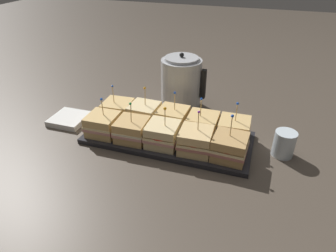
% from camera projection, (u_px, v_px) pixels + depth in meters
% --- Properties ---
extents(ground_plane, '(6.00, 6.00, 0.00)m').
position_uv_depth(ground_plane, '(168.00, 140.00, 1.16)').
color(ground_plane, '#4C4238').
extents(serving_platter, '(0.63, 0.27, 0.02)m').
position_uv_depth(serving_platter, '(168.00, 138.00, 1.15)').
color(serving_platter, '#232328').
rests_on(serving_platter, ground_plane).
extents(sandwich_front_far_left, '(0.12, 0.12, 0.15)m').
position_uv_depth(sandwich_front_far_left, '(103.00, 124.00, 1.14)').
color(sandwich_front_far_left, tan).
rests_on(sandwich_front_far_left, serving_platter).
extents(sandwich_front_left, '(0.12, 0.12, 0.16)m').
position_uv_depth(sandwich_front_left, '(132.00, 130.00, 1.11)').
color(sandwich_front_left, tan).
rests_on(sandwich_front_left, serving_platter).
extents(sandwich_front_center, '(0.12, 0.12, 0.16)m').
position_uv_depth(sandwich_front_center, '(163.00, 135.00, 1.08)').
color(sandwich_front_center, beige).
rests_on(sandwich_front_center, serving_platter).
extents(sandwich_front_right, '(0.12, 0.12, 0.16)m').
position_uv_depth(sandwich_front_right, '(196.00, 141.00, 1.05)').
color(sandwich_front_right, '#DBB77A').
rests_on(sandwich_front_right, serving_platter).
extents(sandwich_front_far_right, '(0.12, 0.12, 0.16)m').
position_uv_depth(sandwich_front_far_right, '(230.00, 147.00, 1.01)').
color(sandwich_front_far_right, tan).
rests_on(sandwich_front_far_right, serving_platter).
extents(sandwich_back_far_left, '(0.12, 0.12, 0.16)m').
position_uv_depth(sandwich_back_far_left, '(118.00, 110.00, 1.24)').
color(sandwich_back_far_left, tan).
rests_on(sandwich_back_far_left, serving_platter).
extents(sandwich_back_left, '(0.12, 0.12, 0.16)m').
position_uv_depth(sandwich_back_left, '(144.00, 114.00, 1.21)').
color(sandwich_back_left, beige).
rests_on(sandwich_back_left, serving_platter).
extents(sandwich_back_center, '(0.12, 0.12, 0.16)m').
position_uv_depth(sandwich_back_center, '(173.00, 119.00, 1.18)').
color(sandwich_back_center, tan).
rests_on(sandwich_back_center, serving_platter).
extents(sandwich_back_right, '(0.12, 0.12, 0.16)m').
position_uv_depth(sandwich_back_right, '(203.00, 124.00, 1.14)').
color(sandwich_back_right, tan).
rests_on(sandwich_back_right, serving_platter).
extents(sandwich_back_far_right, '(0.12, 0.12, 0.15)m').
position_uv_depth(sandwich_back_far_right, '(234.00, 129.00, 1.11)').
color(sandwich_back_far_right, tan).
rests_on(sandwich_back_far_right, serving_platter).
extents(kettle_steel, '(0.20, 0.18, 0.25)m').
position_uv_depth(kettle_steel, '(181.00, 83.00, 1.35)').
color(kettle_steel, '#B7BABF').
rests_on(kettle_steel, ground_plane).
extents(drinking_glass, '(0.08, 0.08, 0.09)m').
position_uv_depth(drinking_glass, '(284.00, 144.00, 1.05)').
color(drinking_glass, silver).
rests_on(drinking_glass, ground_plane).
extents(napkin_stack, '(0.14, 0.14, 0.02)m').
position_uv_depth(napkin_stack, '(69.00, 119.00, 1.27)').
color(napkin_stack, white).
rests_on(napkin_stack, ground_plane).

